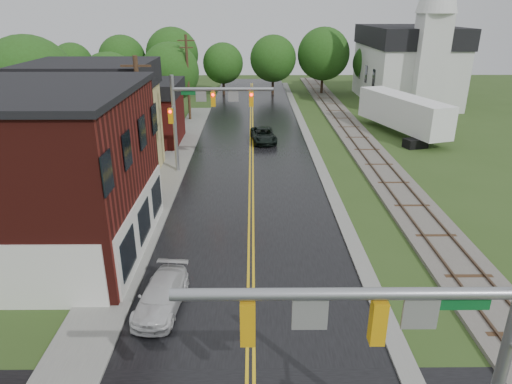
{
  "coord_description": "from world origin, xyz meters",
  "views": [
    {
      "loc": [
        0.09,
        -5.81,
        11.63
      ],
      "look_at": [
        0.25,
        14.18,
        3.5
      ],
      "focal_mm": 32.0,
      "sensor_mm": 36.0,
      "label": 1
    }
  ],
  "objects_px": {
    "utility_pole_b": "(142,127)",
    "utility_pole_c": "(188,77)",
    "church": "(410,56)",
    "pickup_white": "(161,296)",
    "tree_left_c": "(111,85)",
    "tree_left_e": "(172,73)",
    "traffic_signal_far": "(203,106)",
    "traffic_signal_near": "(410,342)",
    "suv_dark": "(263,135)",
    "semi_trailer": "(403,112)",
    "tree_left_b": "(32,85)"
  },
  "relations": [
    {
      "from": "utility_pole_b",
      "to": "utility_pole_c",
      "type": "relative_size",
      "value": 1.0
    },
    {
      "from": "utility_pole_b",
      "to": "utility_pole_c",
      "type": "bearing_deg",
      "value": 90.0
    },
    {
      "from": "church",
      "to": "pickup_white",
      "type": "height_order",
      "value": "church"
    },
    {
      "from": "tree_left_c",
      "to": "tree_left_e",
      "type": "bearing_deg",
      "value": 50.19
    },
    {
      "from": "traffic_signal_far",
      "to": "traffic_signal_near",
      "type": "bearing_deg",
      "value": -74.48
    },
    {
      "from": "tree_left_e",
      "to": "suv_dark",
      "type": "xyz_separation_m",
      "value": [
        9.95,
        -10.74,
        -4.18
      ]
    },
    {
      "from": "utility_pole_b",
      "to": "pickup_white",
      "type": "bearing_deg",
      "value": -75.44
    },
    {
      "from": "suv_dark",
      "to": "semi_trailer",
      "type": "height_order",
      "value": "semi_trailer"
    },
    {
      "from": "suv_dark",
      "to": "utility_pole_b",
      "type": "bearing_deg",
      "value": -126.7
    },
    {
      "from": "utility_pole_b",
      "to": "semi_trailer",
      "type": "xyz_separation_m",
      "value": [
        21.39,
        15.6,
        -2.47
      ]
    },
    {
      "from": "traffic_signal_far",
      "to": "utility_pole_b",
      "type": "height_order",
      "value": "utility_pole_b"
    },
    {
      "from": "church",
      "to": "tree_left_e",
      "type": "xyz_separation_m",
      "value": [
        -28.85,
        -7.84,
        -1.02
      ]
    },
    {
      "from": "traffic_signal_far",
      "to": "tree_left_c",
      "type": "relative_size",
      "value": 0.96
    },
    {
      "from": "church",
      "to": "semi_trailer",
      "type": "xyz_separation_m",
      "value": [
        -5.41,
        -16.13,
        -3.59
      ]
    },
    {
      "from": "traffic_signal_near",
      "to": "tree_left_c",
      "type": "bearing_deg",
      "value": 114.56
    },
    {
      "from": "traffic_signal_far",
      "to": "semi_trailer",
      "type": "relative_size",
      "value": 0.61
    },
    {
      "from": "traffic_signal_near",
      "to": "suv_dark",
      "type": "bearing_deg",
      "value": 94.09
    },
    {
      "from": "traffic_signal_near",
      "to": "utility_pole_c",
      "type": "xyz_separation_m",
      "value": [
        -10.27,
        42.0,
        -0.25
      ]
    },
    {
      "from": "traffic_signal_far",
      "to": "tree_left_b",
      "type": "xyz_separation_m",
      "value": [
        -14.38,
        4.9,
        0.74
      ]
    },
    {
      "from": "tree_left_b",
      "to": "semi_trailer",
      "type": "height_order",
      "value": "tree_left_b"
    },
    {
      "from": "suv_dark",
      "to": "semi_trailer",
      "type": "xyz_separation_m",
      "value": [
        13.48,
        2.45,
        1.61
      ]
    },
    {
      "from": "tree_left_b",
      "to": "pickup_white",
      "type": "height_order",
      "value": "tree_left_b"
    },
    {
      "from": "tree_left_c",
      "to": "pickup_white",
      "type": "bearing_deg",
      "value": -71.22
    },
    {
      "from": "utility_pole_b",
      "to": "suv_dark",
      "type": "xyz_separation_m",
      "value": [
        7.9,
        13.15,
        -4.08
      ]
    },
    {
      "from": "traffic_signal_far",
      "to": "tree_left_b",
      "type": "relative_size",
      "value": 0.76
    },
    {
      "from": "utility_pole_c",
      "to": "tree_left_c",
      "type": "distance_m",
      "value": 8.16
    },
    {
      "from": "church",
      "to": "utility_pole_b",
      "type": "relative_size",
      "value": 2.22
    },
    {
      "from": "utility_pole_b",
      "to": "tree_left_c",
      "type": "bearing_deg",
      "value": 111.49
    },
    {
      "from": "utility_pole_b",
      "to": "pickup_white",
      "type": "xyz_separation_m",
      "value": [
        3.12,
        -12.0,
        -4.13
      ]
    },
    {
      "from": "utility_pole_c",
      "to": "tree_left_e",
      "type": "relative_size",
      "value": 1.1
    },
    {
      "from": "tree_left_b",
      "to": "semi_trailer",
      "type": "bearing_deg",
      "value": 9.98
    },
    {
      "from": "traffic_signal_far",
      "to": "tree_left_b",
      "type": "distance_m",
      "value": 15.21
    },
    {
      "from": "tree_left_c",
      "to": "utility_pole_c",
      "type": "bearing_deg",
      "value": 30.2
    },
    {
      "from": "traffic_signal_near",
      "to": "utility_pole_c",
      "type": "height_order",
      "value": "utility_pole_c"
    },
    {
      "from": "tree_left_c",
      "to": "semi_trailer",
      "type": "distance_m",
      "value": 28.62
    },
    {
      "from": "traffic_signal_far",
      "to": "tree_left_e",
      "type": "distance_m",
      "value": 19.65
    },
    {
      "from": "tree_left_c",
      "to": "suv_dark",
      "type": "relative_size",
      "value": 1.67
    },
    {
      "from": "church",
      "to": "suv_dark",
      "type": "relative_size",
      "value": 4.37
    },
    {
      "from": "utility_pole_c",
      "to": "suv_dark",
      "type": "height_order",
      "value": "utility_pole_c"
    },
    {
      "from": "traffic_signal_far",
      "to": "tree_left_b",
      "type": "bearing_deg",
      "value": 161.19
    },
    {
      "from": "semi_trailer",
      "to": "pickup_white",
      "type": "bearing_deg",
      "value": -123.5
    },
    {
      "from": "church",
      "to": "utility_pole_c",
      "type": "bearing_deg",
      "value": -160.03
    },
    {
      "from": "traffic_signal_far",
      "to": "tree_left_c",
      "type": "bearing_deg",
      "value": 128.82
    },
    {
      "from": "church",
      "to": "utility_pole_b",
      "type": "bearing_deg",
      "value": -130.18
    },
    {
      "from": "utility_pole_b",
      "to": "tree_left_b",
      "type": "distance_m",
      "value": 14.87
    },
    {
      "from": "tree_left_e",
      "to": "pickup_white",
      "type": "height_order",
      "value": "tree_left_e"
    },
    {
      "from": "traffic_signal_near",
      "to": "utility_pole_c",
      "type": "relative_size",
      "value": 0.82
    },
    {
      "from": "utility_pole_b",
      "to": "utility_pole_c",
      "type": "distance_m",
      "value": 22.0
    },
    {
      "from": "tree_left_e",
      "to": "traffic_signal_far",
      "type": "bearing_deg",
      "value": -74.11
    },
    {
      "from": "utility_pole_b",
      "to": "traffic_signal_far",
      "type": "bearing_deg",
      "value": 56.32
    }
  ]
}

